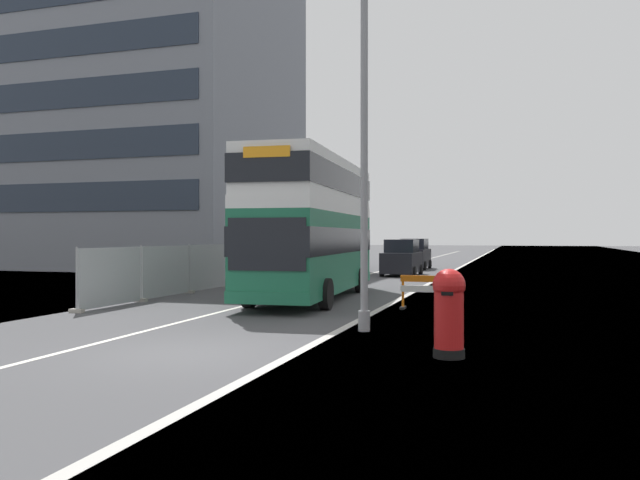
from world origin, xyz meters
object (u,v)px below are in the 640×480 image
lamppost_foreground (364,152)px  car_receding_mid (415,255)px  car_oncoming_near (402,259)px  double_decker_bus (312,225)px  roadworks_barrier (423,289)px  red_pillar_postbox (449,309)px

lamppost_foreground → car_receding_mid: lamppost_foreground is taller
car_oncoming_near → lamppost_foreground: bearing=-82.1°
double_decker_bus → roadworks_barrier: size_ratio=7.67×
red_pillar_postbox → roadworks_barrier: bearing=101.9°
roadworks_barrier → red_pillar_postbox: bearing=-78.1°
car_receding_mid → double_decker_bus: bearing=-90.8°
roadworks_barrier → car_receding_mid: (-4.10, 23.87, 0.34)m
double_decker_bus → red_pillar_postbox: double_decker_bus is taller
red_pillar_postbox → roadworks_barrier: 7.87m
red_pillar_postbox → double_decker_bus: bearing=121.3°
double_decker_bus → red_pillar_postbox: (6.02, -9.89, -1.77)m
red_pillar_postbox → car_oncoming_near: car_oncoming_near is taller
lamppost_foreground → car_oncoming_near: bearing=97.9°
lamppost_foreground → roadworks_barrier: 6.20m
double_decker_bus → lamppost_foreground: size_ratio=1.19×
lamppost_foreground → car_oncoming_near: lamppost_foreground is taller
lamppost_foreground → car_receding_mid: bearing=96.7°
double_decker_bus → red_pillar_postbox: bearing=-58.7°
double_decker_bus → car_receding_mid: double_decker_bus is taller
lamppost_foreground → roadworks_barrier: bearing=81.7°
roadworks_barrier → car_oncoming_near: (-3.70, 16.70, 0.33)m
double_decker_bus → roadworks_barrier: 5.33m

